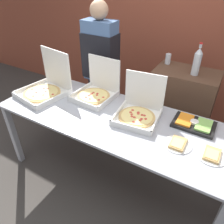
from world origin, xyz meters
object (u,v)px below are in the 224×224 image
at_px(paper_plate_front_center, 212,155).
at_px(soda_can_silver, 168,59).
at_px(pizza_box_far_left, 139,110).
at_px(soda_can_colored, 197,62).
at_px(person_server_vest, 101,67).
at_px(soda_bottle, 197,61).
at_px(veggie_tray, 194,124).
at_px(paper_plate_front_right, 178,144).
at_px(pizza_box_near_right, 46,87).
at_px(pizza_box_near_left, 96,91).

bearing_deg(paper_plate_front_center, soda_can_silver, 125.04).
bearing_deg(pizza_box_far_left, soda_can_colored, 66.65).
height_order(soda_can_silver, person_server_vest, person_server_vest).
height_order(pizza_box_far_left, soda_bottle, soda_bottle).
height_order(pizza_box_far_left, paper_plate_front_center, pizza_box_far_left).
distance_m(soda_bottle, soda_can_silver, 0.40).
relative_size(pizza_box_far_left, veggie_tray, 1.22).
height_order(soda_bottle, person_server_vest, person_server_vest).
relative_size(paper_plate_front_center, soda_can_colored, 1.95).
bearing_deg(soda_can_silver, pizza_box_far_left, -87.89).
distance_m(soda_bottle, soda_can_colored, 0.24).
bearing_deg(soda_can_colored, paper_plate_front_center, -69.26).
bearing_deg(paper_plate_front_right, pizza_box_near_right, 176.49).
bearing_deg(soda_can_silver, pizza_box_near_right, -137.77).
height_order(pizza_box_near_right, soda_bottle, soda_bottle).
distance_m(pizza_box_far_left, veggie_tray, 0.53).
distance_m(pizza_box_near_right, paper_plate_front_right, 1.59).
height_order(pizza_box_near_left, soda_bottle, soda_bottle).
bearing_deg(soda_bottle, pizza_box_near_right, -150.11).
distance_m(pizza_box_far_left, soda_bottle, 0.86).
bearing_deg(person_server_vest, soda_can_silver, -155.83).
bearing_deg(paper_plate_front_right, soda_can_colored, 98.16).
xyz_separation_m(paper_plate_front_right, soda_can_silver, (-0.49, 1.09, 0.29)).
bearing_deg(paper_plate_front_right, veggie_tray, 81.06).
distance_m(soda_can_silver, soda_can_colored, 0.33).
bearing_deg(soda_can_colored, veggie_tray, -75.15).
height_order(veggie_tray, soda_can_silver, soda_can_silver).
xyz_separation_m(pizza_box_far_left, person_server_vest, (-0.79, 0.54, 0.09)).
bearing_deg(paper_plate_front_right, paper_plate_front_center, 2.11).
xyz_separation_m(veggie_tray, soda_bottle, (-0.18, 0.60, 0.37)).
bearing_deg(soda_can_colored, pizza_box_near_left, -136.65).
xyz_separation_m(paper_plate_front_right, veggie_tray, (0.05, 0.33, 0.01)).
bearing_deg(paper_plate_front_center, soda_can_colored, 110.74).
relative_size(paper_plate_front_center, person_server_vest, 0.13).
height_order(paper_plate_front_center, soda_can_silver, soda_can_silver).
bearing_deg(soda_can_colored, soda_bottle, -80.83).
relative_size(soda_bottle, person_server_vest, 0.19).
bearing_deg(soda_can_colored, paper_plate_front_right, -81.84).
bearing_deg(person_server_vest, pizza_box_far_left, 145.36).
distance_m(paper_plate_front_center, soda_can_silver, 1.35).
height_order(soda_can_colored, person_server_vest, person_server_vest).
bearing_deg(pizza_box_near_left, paper_plate_front_right, -15.37).
bearing_deg(veggie_tray, soda_can_colored, 104.85).
bearing_deg(soda_can_colored, person_server_vest, -159.47).
bearing_deg(veggie_tray, pizza_box_far_left, -166.09).
height_order(pizza_box_near_right, soda_can_silver, pizza_box_near_right).
xyz_separation_m(paper_plate_front_center, soda_bottle, (-0.40, 0.92, 0.39)).
bearing_deg(paper_plate_front_right, soda_can_silver, 114.19).
relative_size(soda_can_silver, soda_can_colored, 1.00).
relative_size(pizza_box_near_right, veggie_tray, 1.50).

